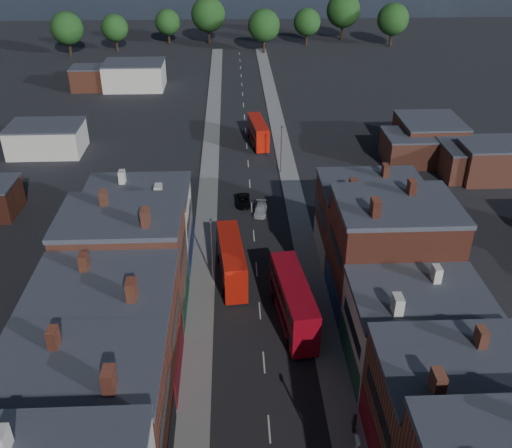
{
  "coord_description": "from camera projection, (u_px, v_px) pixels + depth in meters",
  "views": [
    {
      "loc": [
        -2.58,
        -25.22,
        38.9
      ],
      "look_at": [
        0.0,
        33.53,
        5.48
      ],
      "focal_mm": 40.0,
      "sensor_mm": 36.0,
      "label": 1
    }
  ],
  "objects": [
    {
      "name": "pavement_east",
      "position": [
        295.0,
        200.0,
        84.87
      ],
      "size": [
        3.0,
        200.0,
        0.12
      ],
      "primitive_type": "cube",
      "color": "gray",
      "rests_on": "ground"
    },
    {
      "name": "car_2",
      "position": [
        243.0,
        201.0,
        83.5
      ],
      "size": [
        2.18,
        4.52,
        1.24
      ],
      "primitive_type": "imported",
      "rotation": [
        0.0,
        0.0,
        0.03
      ],
      "color": "black",
      "rests_on": "ground"
    },
    {
      "name": "lamp_post_2",
      "position": [
        212.0,
        246.0,
        64.76
      ],
      "size": [
        0.25,
        0.7,
        8.12
      ],
      "color": "slate",
      "rests_on": "ground"
    },
    {
      "name": "pavement_west",
      "position": [
        207.0,
        202.0,
        84.37
      ],
      "size": [
        3.0,
        200.0,
        0.12
      ],
      "primitive_type": "cube",
      "color": "gray",
      "rests_on": "ground"
    },
    {
      "name": "lamp_post_3",
      "position": [
        281.0,
        146.0,
        91.21
      ],
      "size": [
        0.25,
        0.7,
        8.12
      ],
      "color": "slate",
      "rests_on": "ground"
    },
    {
      "name": "bus_1",
      "position": [
        293.0,
        301.0,
        59.01
      ],
      "size": [
        4.07,
        12.16,
        5.15
      ],
      "rotation": [
        0.0,
        0.0,
        0.12
      ],
      "color": "#A20918",
      "rests_on": "ground"
    },
    {
      "name": "bus_2",
      "position": [
        258.0,
        132.0,
        103.32
      ],
      "size": [
        3.59,
        10.51,
        4.45
      ],
      "rotation": [
        0.0,
        0.0,
        0.12
      ],
      "color": "#BB1508",
      "rests_on": "ground"
    },
    {
      "name": "car_3",
      "position": [
        260.0,
        209.0,
        81.14
      ],
      "size": [
        2.2,
        4.37,
        1.22
      ],
      "primitive_type": "imported",
      "rotation": [
        0.0,
        0.0,
        -0.12
      ],
      "color": "silver",
      "rests_on": "ground"
    },
    {
      "name": "ped_3",
      "position": [
        354.0,
        423.0,
        47.35
      ],
      "size": [
        0.76,
        1.24,
        1.97
      ],
      "primitive_type": "imported",
      "rotation": [
        0.0,
        0.0,
        1.36
      ],
      "color": "#4F4D44",
      "rests_on": "pavement_east"
    },
    {
      "name": "bus_0",
      "position": [
        232.0,
        260.0,
        66.13
      ],
      "size": [
        3.56,
        11.27,
        4.79
      ],
      "rotation": [
        0.0,
        0.0,
        0.09
      ],
      "color": "red",
      "rests_on": "ground"
    }
  ]
}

